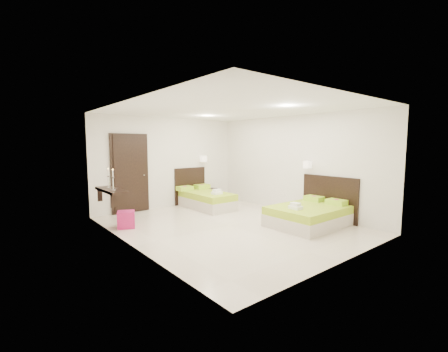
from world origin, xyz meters
TOP-DOWN VIEW (x-y plane):
  - floor at (0.00, 0.00)m, footprint 5.50×5.50m
  - bed_single at (0.71, 1.94)m, footprint 1.07×1.79m
  - bed_double at (1.47, -1.13)m, footprint 1.72×1.46m
  - nightstand at (1.35, 2.66)m, footprint 0.54×0.50m
  - ottoman at (-1.87, 1.30)m, footprint 0.48×0.48m
  - door at (-1.20, 2.70)m, footprint 1.02×0.15m
  - console_shelf at (-2.08, 1.60)m, footprint 0.35×1.20m

SIDE VIEW (x-z plane):
  - floor at x=0.00m, z-range 0.00..0.00m
  - ottoman at x=-1.87m, z-range 0.00..0.36m
  - nightstand at x=1.35m, z-range 0.00..0.42m
  - bed_double at x=1.47m, z-range -0.45..0.97m
  - bed_single at x=0.71m, z-range -0.46..1.01m
  - console_shelf at x=-2.08m, z-range 0.42..1.21m
  - door at x=-1.20m, z-range -0.02..2.12m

